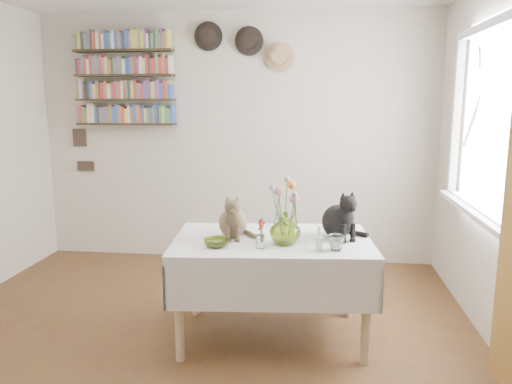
# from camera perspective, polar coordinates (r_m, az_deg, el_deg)

# --- Properties ---
(room) EXTENTS (4.08, 4.58, 2.58)m
(room) POSITION_cam_1_polar(r_m,az_deg,el_deg) (2.90, -9.50, 2.65)
(room) COLOR brown
(room) RESTS_ON ground
(window) EXTENTS (0.12, 1.52, 1.32)m
(window) POSITION_cam_1_polar(r_m,az_deg,el_deg) (3.75, 24.89, 5.81)
(window) COLOR white
(window) RESTS_ON room
(dining_table) EXTENTS (1.40, 0.97, 0.71)m
(dining_table) POSITION_cam_1_polar(r_m,az_deg,el_deg) (3.45, 1.87, -8.17)
(dining_table) COLOR white
(dining_table) RESTS_ON room
(tabby_cat) EXTENTS (0.25, 0.29, 0.31)m
(tabby_cat) POSITION_cam_1_polar(r_m,az_deg,el_deg) (3.41, -2.68, -2.58)
(tabby_cat) COLOR olive
(tabby_cat) RESTS_ON dining_table
(black_cat) EXTENTS (0.35, 0.37, 0.34)m
(black_cat) POSITION_cam_1_polar(r_m,az_deg,el_deg) (3.44, 9.30, -2.34)
(black_cat) COLOR black
(black_cat) RESTS_ON dining_table
(flower_vase) EXTENTS (0.23, 0.23, 0.21)m
(flower_vase) POSITION_cam_1_polar(r_m,az_deg,el_deg) (3.26, 3.35, -4.14)
(flower_vase) COLOR #A3C041
(flower_vase) RESTS_ON dining_table
(green_bowl) EXTENTS (0.19, 0.19, 0.05)m
(green_bowl) POSITION_cam_1_polar(r_m,az_deg,el_deg) (3.22, -4.56, -5.81)
(green_bowl) COLOR #A3C041
(green_bowl) RESTS_ON dining_table
(drinking_glass) EXTENTS (0.12, 0.12, 0.10)m
(drinking_glass) POSITION_cam_1_polar(r_m,az_deg,el_deg) (3.16, 9.13, -5.75)
(drinking_glass) COLOR white
(drinking_glass) RESTS_ON dining_table
(candlestick) EXTENTS (0.04, 0.04, 0.16)m
(candlestick) POSITION_cam_1_polar(r_m,az_deg,el_deg) (3.14, 7.19, -5.76)
(candlestick) COLOR white
(candlestick) RESTS_ON dining_table
(berry_jar) EXTENTS (0.05, 0.05, 0.22)m
(berry_jar) POSITION_cam_1_polar(r_m,az_deg,el_deg) (3.15, 0.49, -4.76)
(berry_jar) COLOR white
(berry_jar) RESTS_ON dining_table
(porcelain_figurine) EXTENTS (0.05, 0.05, 0.09)m
(porcelain_figurine) POSITION_cam_1_polar(r_m,az_deg,el_deg) (3.39, 10.07, -4.85)
(porcelain_figurine) COLOR white
(porcelain_figurine) RESTS_ON dining_table
(flower_bouquet) EXTENTS (0.17, 0.13, 0.39)m
(flower_bouquet) POSITION_cam_1_polar(r_m,az_deg,el_deg) (3.21, 3.42, -0.06)
(flower_bouquet) COLOR #4C7233
(flower_bouquet) RESTS_ON flower_vase
(bookshelf_unit) EXTENTS (1.00, 0.16, 0.91)m
(bookshelf_unit) POSITION_cam_1_polar(r_m,az_deg,el_deg) (5.28, -14.77, 12.36)
(bookshelf_unit) COLOR #322716
(bookshelf_unit) RESTS_ON room
(wall_hats) EXTENTS (0.98, 0.09, 0.48)m
(wall_hats) POSITION_cam_1_polar(r_m,az_deg,el_deg) (5.02, -1.22, 16.52)
(wall_hats) COLOR black
(wall_hats) RESTS_ON room
(wall_art_plaques) EXTENTS (0.21, 0.02, 0.44)m
(wall_art_plaques) POSITION_cam_1_polar(r_m,az_deg,el_deg) (5.57, -19.25, 4.61)
(wall_art_plaques) COLOR #38281E
(wall_art_plaques) RESTS_ON room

